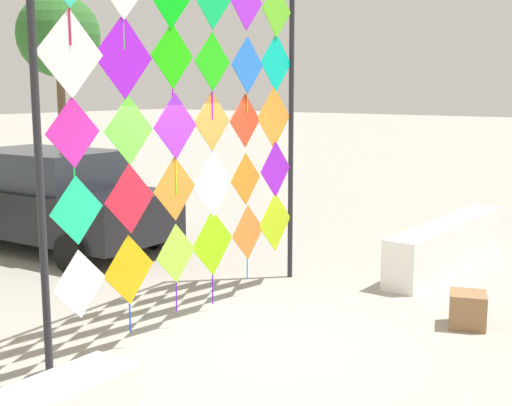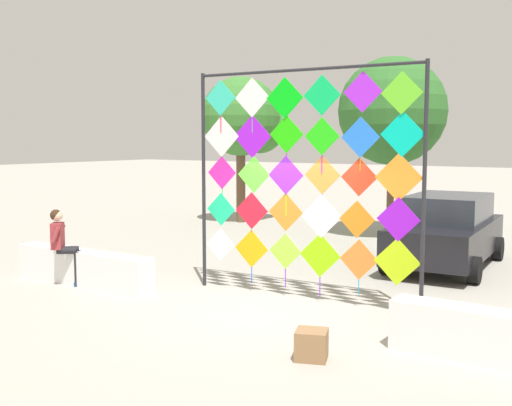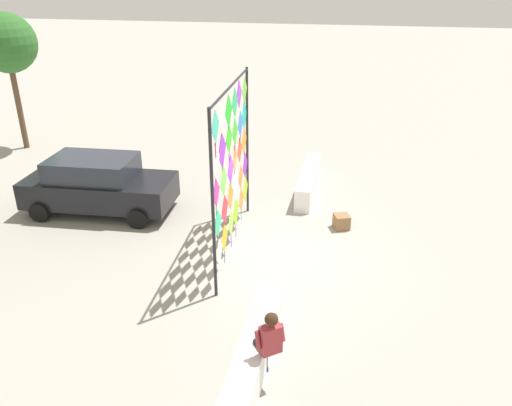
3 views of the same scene
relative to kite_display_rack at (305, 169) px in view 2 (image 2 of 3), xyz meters
name	(u,v)px [view 2 (image 2 of 3)]	position (x,y,z in m)	size (l,w,h in m)	color
ground	(266,312)	(-0.12, -1.10, -2.39)	(120.00, 120.00, 0.00)	#9E998E
plaza_ledge_left	(83,268)	(-4.28, -1.45, -2.04)	(3.51, 0.47, 0.69)	white
kite_display_rack	(305,169)	(0.00, 0.00, 0.00)	(4.42, 0.35, 4.20)	#232328
seated_vendor	(63,241)	(-4.51, -1.73, -1.48)	(0.74, 0.70, 1.54)	black
parked_car	(447,231)	(1.27, 4.41, -1.55)	(2.27, 4.37, 1.65)	black
cardboard_box_large	(311,345)	(1.61, -2.64, -2.19)	(0.42, 0.40, 0.40)	olive
tree_far_right	(245,120)	(-7.08, 8.28, 1.23)	(2.78, 2.92, 5.12)	brown
tree_broadleaf	(391,110)	(-1.60, 8.09, 1.41)	(3.26, 3.60, 5.36)	brown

